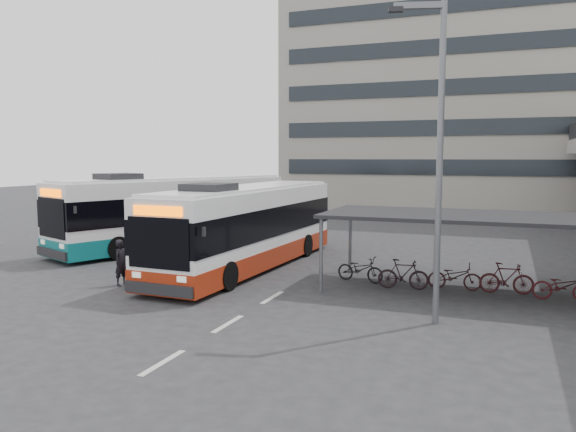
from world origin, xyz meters
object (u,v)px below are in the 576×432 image
(bus_main, at_px, (248,227))
(pedestrian, at_px, (121,263))
(bus_teal, at_px, (175,212))
(lamp_post, at_px, (436,144))

(bus_main, height_order, pedestrian, bus_main)
(bus_main, relative_size, bus_teal, 0.95)
(bus_main, height_order, lamp_post, lamp_post)
(pedestrian, distance_m, lamp_post, 11.15)
(bus_teal, distance_m, pedestrian, 8.50)
(lamp_post, bearing_deg, bus_teal, 131.39)
(bus_main, bearing_deg, lamp_post, -31.36)
(bus_main, distance_m, pedestrian, 5.22)
(bus_teal, height_order, lamp_post, lamp_post)
(lamp_post, bearing_deg, bus_main, 130.96)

